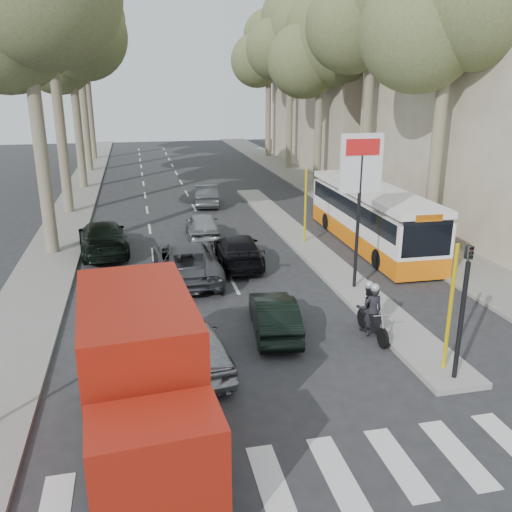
{
  "coord_description": "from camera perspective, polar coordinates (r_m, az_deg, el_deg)",
  "views": [
    {
      "loc": [
        -4.21,
        -12.13,
        7.19
      ],
      "look_at": [
        -0.42,
        4.9,
        1.6
      ],
      "focal_mm": 38.0,
      "sensor_mm": 36.0,
      "label": 1
    }
  ],
  "objects": [
    {
      "name": "tree_r_a",
      "position": [
        26.13,
        20.02,
        23.8
      ],
      "size": [
        7.4,
        7.2,
        14.1
      ],
      "color": "#6B604C",
      "rests_on": "ground"
    },
    {
      "name": "queue_car_c",
      "position": [
        26.14,
        -5.65,
        3.17
      ],
      "size": [
        1.66,
        3.84,
        1.29
      ],
      "primitive_type": "imported",
      "rotation": [
        0.0,
        0.0,
        3.1
      ],
      "color": "#989B9F",
      "rests_on": "ground"
    },
    {
      "name": "city_bus",
      "position": [
        25.39,
        12.01,
        4.27
      ],
      "size": [
        2.45,
        10.38,
        2.72
      ],
      "rotation": [
        0.0,
        0.0,
        -0.02
      ],
      "color": "orange",
      "rests_on": "ground"
    },
    {
      "name": "tree_l_d",
      "position": [
        48.6,
        -18.23,
        22.33
      ],
      "size": [
        7.4,
        7.2,
        15.66
      ],
      "color": "#6B604C",
      "rests_on": "ground"
    },
    {
      "name": "tree_l_e",
      "position": [
        56.48,
        -17.5,
        20.58
      ],
      "size": [
        7.4,
        7.2,
        14.49
      ],
      "color": "#6B604C",
      "rests_on": "ground"
    },
    {
      "name": "billboard",
      "position": [
        19.01,
        10.87,
        6.88
      ],
      "size": [
        1.5,
        12.1,
        5.6
      ],
      "color": "yellow",
      "rests_on": "ground"
    },
    {
      "name": "pedestrian_far",
      "position": [
        28.09,
        11.79,
        4.84
      ],
      "size": [
        1.36,
        0.87,
        1.94
      ],
      "primitive_type": "imported",
      "rotation": [
        0.0,
        0.0,
        3.41
      ],
      "color": "#6C6251",
      "rests_on": "sidewalk_right"
    },
    {
      "name": "queue_car_b",
      "position": [
        22.29,
        -1.89,
        0.63
      ],
      "size": [
        2.04,
        4.45,
        1.26
      ],
      "primitive_type": "imported",
      "rotation": [
        0.0,
        0.0,
        3.08
      ],
      "color": "black",
      "rests_on": "ground"
    },
    {
      "name": "tree_l_c",
      "position": [
        40.5,
        -18.85,
        20.91
      ],
      "size": [
        7.4,
        7.2,
        13.71
      ],
      "color": "#6B604C",
      "rests_on": "ground"
    },
    {
      "name": "building_far",
      "position": [
        50.17,
        11.15,
        18.36
      ],
      "size": [
        11.0,
        20.0,
        16.0
      ],
      "primitive_type": "cube",
      "color": "#B7A88E",
      "rests_on": "ground"
    },
    {
      "name": "tree_r_e",
      "position": [
        55.98,
        1.45,
        21.01
      ],
      "size": [
        7.4,
        7.2,
        14.1
      ],
      "color": "#6B604C",
      "rests_on": "ground"
    },
    {
      "name": "red_truck",
      "position": [
        11.29,
        -11.97,
        -12.15
      ],
      "size": [
        2.61,
        5.94,
        3.09
      ],
      "rotation": [
        0.0,
        0.0,
        0.08
      ],
      "color": "black",
      "rests_on": "ground"
    },
    {
      "name": "queue_car_e",
      "position": [
        24.76,
        -15.83,
        1.91
      ],
      "size": [
        2.51,
        5.1,
        1.43
      ],
      "primitive_type": "imported",
      "rotation": [
        0.0,
        0.0,
        3.25
      ],
      "color": "black",
      "rests_on": "ground"
    },
    {
      "name": "tree_r_d",
      "position": [
        48.29,
        3.81,
        22.33
      ],
      "size": [
        7.4,
        7.2,
        14.88
      ],
      "color": "#6B604C",
      "rests_on": "ground"
    },
    {
      "name": "traffic_island",
      "position": [
        25.32,
        5.11,
        1.38
      ],
      "size": [
        1.5,
        26.0,
        0.16
      ],
      "primitive_type": "cube",
      "color": "gray",
      "rests_on": "ground"
    },
    {
      "name": "sidewalk_right",
      "position": [
        39.92,
        6.43,
        7.35
      ],
      "size": [
        3.2,
        70.0,
        0.12
      ],
      "primitive_type": "cube",
      "color": "gray",
      "rests_on": "ground"
    },
    {
      "name": "traffic_light_island",
      "position": [
        13.81,
        21.13,
        -3.39
      ],
      "size": [
        0.16,
        0.41,
        3.6
      ],
      "color": "black",
      "rests_on": "ground"
    },
    {
      "name": "median_left",
      "position": [
        40.94,
        -17.8,
        6.88
      ],
      "size": [
        2.4,
        64.0,
        0.12
      ],
      "primitive_type": "cube",
      "color": "gray",
      "rests_on": "ground"
    },
    {
      "name": "tree_r_b",
      "position": [
        33.36,
        12.46,
        24.65
      ],
      "size": [
        7.4,
        7.2,
        15.27
      ],
      "color": "#6B604C",
      "rests_on": "ground"
    },
    {
      "name": "tree_l_b",
      "position": [
        32.7,
        -20.87,
        23.52
      ],
      "size": [
        7.4,
        7.2,
        14.88
      ],
      "color": "#6B604C",
      "rests_on": "ground"
    },
    {
      "name": "pedestrian_near",
      "position": [
        24.5,
        15.7,
        2.46
      ],
      "size": [
        0.66,
        1.1,
        1.77
      ],
      "primitive_type": "imported",
      "rotation": [
        0.0,
        0.0,
        1.72
      ],
      "color": "#3A324B",
      "rests_on": "sidewalk_right"
    },
    {
      "name": "dark_hatchback",
      "position": [
        16.25,
        1.92,
        -6.24
      ],
      "size": [
        1.62,
        3.65,
        1.16
      ],
      "primitive_type": "imported",
      "rotation": [
        0.0,
        0.0,
        3.03
      ],
      "color": "black",
      "rests_on": "ground"
    },
    {
      "name": "motorcycle",
      "position": [
        16.45,
        11.93,
        -5.62
      ],
      "size": [
        0.72,
        1.99,
        1.69
      ],
      "rotation": [
        0.0,
        0.0,
        0.01
      ],
      "color": "black",
      "rests_on": "ground"
    },
    {
      "name": "queue_car_d",
      "position": [
        33.53,
        -5.22,
        6.42
      ],
      "size": [
        1.8,
        4.04,
        1.29
      ],
      "primitive_type": "imported",
      "rotation": [
        0.0,
        0.0,
        3.03
      ],
      "color": "#4C4F53",
      "rests_on": "ground"
    },
    {
      "name": "queue_car_a",
      "position": [
        20.85,
        -7.38,
        -0.47
      ],
      "size": [
        2.43,
        5.2,
        1.44
      ],
      "primitive_type": "imported",
      "rotation": [
        0.0,
        0.0,
        3.13
      ],
      "color": "#484A4F",
      "rests_on": "ground"
    },
    {
      "name": "ground",
      "position": [
        14.72,
        5.86,
        -11.58
      ],
      "size": [
        120.0,
        120.0,
        0.0
      ],
      "primitive_type": "plane",
      "color": "#28282B",
      "rests_on": "ground"
    },
    {
      "name": "silver_hatchback",
      "position": [
        14.43,
        -6.56,
        -9.35
      ],
      "size": [
        1.98,
        3.93,
        1.29
      ],
      "primitive_type": "imported",
      "rotation": [
        0.0,
        0.0,
        3.27
      ],
      "color": "#A5A8AD",
      "rests_on": "ground"
    },
    {
      "name": "tree_r_c",
      "position": [
        40.55,
        7.0,
        21.17
      ],
      "size": [
        7.4,
        7.2,
        13.32
      ],
      "color": "#6B604C",
      "rests_on": "ground"
    }
  ]
}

